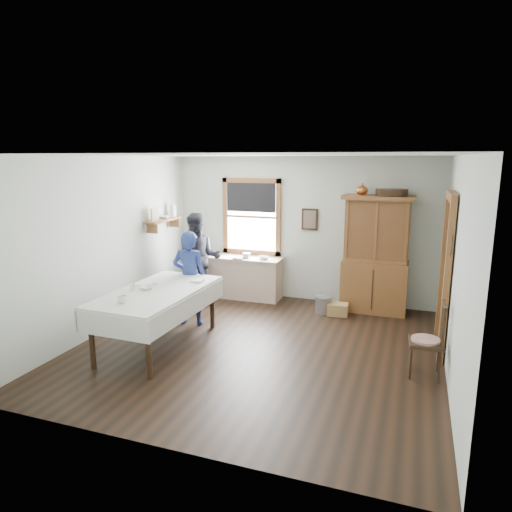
% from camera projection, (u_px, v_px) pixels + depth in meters
% --- Properties ---
extents(room, '(5.01, 5.01, 2.70)m').
position_uv_depth(room, '(258.00, 255.00, 6.27)').
color(room, black).
rests_on(room, ground).
extents(window, '(1.18, 0.07, 1.48)m').
position_uv_depth(window, '(251.00, 212.00, 8.81)').
color(window, white).
rests_on(window, room).
extents(doorway, '(0.09, 1.14, 2.22)m').
position_uv_depth(doorway, '(446.00, 269.00, 6.29)').
color(doorway, '#4F4439').
rests_on(doorway, room).
extents(wall_shelf, '(0.24, 1.00, 0.44)m').
position_uv_depth(wall_shelf, '(165.00, 218.00, 8.41)').
color(wall_shelf, brown).
rests_on(wall_shelf, room).
extents(framed_picture, '(0.30, 0.04, 0.40)m').
position_uv_depth(framed_picture, '(310.00, 219.00, 8.45)').
color(framed_picture, black).
rests_on(framed_picture, room).
extents(rug_beater, '(0.01, 0.27, 0.27)m').
position_uv_depth(rug_beater, '(452.00, 235.00, 5.67)').
color(rug_beater, black).
rests_on(rug_beater, room).
extents(work_counter, '(1.41, 0.55, 0.80)m').
position_uv_depth(work_counter, '(246.00, 277.00, 8.82)').
color(work_counter, tan).
rests_on(work_counter, room).
extents(china_hutch, '(1.20, 0.57, 2.04)m').
position_uv_depth(china_hutch, '(376.00, 255.00, 7.90)').
color(china_hutch, brown).
rests_on(china_hutch, room).
extents(dining_table, '(1.16, 2.12, 0.84)m').
position_uv_depth(dining_table, '(158.00, 318.00, 6.51)').
color(dining_table, silver).
rests_on(dining_table, room).
extents(spindle_chair, '(0.47, 0.47, 0.96)m').
position_uv_depth(spindle_chair, '(426.00, 339.00, 5.60)').
color(spindle_chair, black).
rests_on(spindle_chair, room).
extents(pail, '(0.33, 0.33, 0.30)m').
position_uv_depth(pail, '(323.00, 305.00, 7.98)').
color(pail, gray).
rests_on(pail, room).
extents(wicker_basket, '(0.37, 0.27, 0.21)m').
position_uv_depth(wicker_basket, '(338.00, 309.00, 7.88)').
color(wicker_basket, '#A07F48').
rests_on(wicker_basket, room).
extents(woman_blue, '(0.56, 0.41, 1.43)m').
position_uv_depth(woman_blue, '(190.00, 281.00, 7.34)').
color(woman_blue, navy).
rests_on(woman_blue, room).
extents(figure_dark, '(0.92, 0.83, 1.56)m').
position_uv_depth(figure_dark, '(199.00, 262.00, 8.41)').
color(figure_dark, black).
rests_on(figure_dark, room).
extents(table_cup_a, '(0.14, 0.14, 0.09)m').
position_uv_depth(table_cup_a, '(122.00, 300.00, 5.84)').
color(table_cup_a, white).
rests_on(table_cup_a, dining_table).
extents(table_cup_b, '(0.13, 0.13, 0.10)m').
position_uv_depth(table_cup_b, '(132.00, 287.00, 6.40)').
color(table_cup_b, white).
rests_on(table_cup_b, dining_table).
extents(table_bowl, '(0.26, 0.26, 0.05)m').
position_uv_depth(table_bowl, '(146.00, 287.00, 6.47)').
color(table_bowl, white).
rests_on(table_bowl, dining_table).
extents(counter_book, '(0.18, 0.24, 0.02)m').
position_uv_depth(counter_book, '(235.00, 257.00, 8.67)').
color(counter_book, brown).
rests_on(counter_book, work_counter).
extents(counter_bowl, '(0.24, 0.24, 0.06)m').
position_uv_depth(counter_bowl, '(264.00, 258.00, 8.53)').
color(counter_bowl, white).
rests_on(counter_bowl, work_counter).
extents(shelf_bowl, '(0.22, 0.22, 0.05)m').
position_uv_depth(shelf_bowl, '(165.00, 217.00, 8.42)').
color(shelf_bowl, white).
rests_on(shelf_bowl, wall_shelf).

